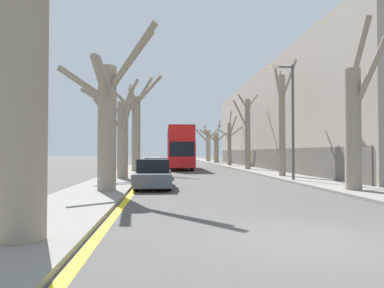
{
  "coord_description": "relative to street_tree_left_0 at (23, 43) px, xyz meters",
  "views": [
    {
      "loc": [
        -2.85,
        -6.57,
        1.75
      ],
      "look_at": [
        -0.32,
        24.2,
        2.51
      ],
      "focal_mm": 32.0,
      "sensor_mm": 36.0,
      "label": 1
    }
  ],
  "objects": [
    {
      "name": "street_tree_right_3",
      "position": [
        11.08,
        36.62,
        -0.63
      ],
      "size": [
        3.58,
        4.27,
        7.18
      ],
      "color": "gray",
      "rests_on": "ground"
    },
    {
      "name": "street_tree_right_0",
      "position": [
        10.97,
        7.73,
        -0.67
      ],
      "size": [
        1.33,
        3.67,
        7.28
      ],
      "color": "gray",
      "rests_on": "ground"
    },
    {
      "name": "street_tree_left_0",
      "position": [
        0.0,
        0.0,
        0.0
      ],
      "size": [
        3.76,
        3.52,
        7.98
      ],
      "color": "gray",
      "rests_on": "ground"
    },
    {
      "name": "sidewalk_left",
      "position": [
        -0.34,
        49.95,
        -3.75
      ],
      "size": [
        2.87,
        120.0,
        0.12
      ],
      "primitive_type": "cube",
      "color": "gray",
      "rests_on": "ground"
    },
    {
      "name": "double_decker_bus",
      "position": [
        4.28,
        29.58,
        -1.37
      ],
      "size": [
        2.52,
        10.89,
        4.3
      ],
      "color": "red",
      "rests_on": "ground"
    },
    {
      "name": "parked_car_0",
      "position": [
        2.12,
        10.53,
        -3.14
      ],
      "size": [
        1.76,
        4.4,
        1.42
      ],
      "color": "#4C5156",
      "rests_on": "ground"
    },
    {
      "name": "lamp_post",
      "position": [
        10.22,
        13.19,
        0.16
      ],
      "size": [
        1.4,
        0.2,
        7.02
      ],
      "color": "#4C4F54",
      "rests_on": "ground"
    },
    {
      "name": "street_tree_left_1",
      "position": [
        0.26,
        8.24,
        -0.48
      ],
      "size": [
        4.4,
        3.39,
        6.95
      ],
      "color": "gray",
      "rests_on": "ground"
    },
    {
      "name": "building_facade_right",
      "position": [
        17.76,
        30.33,
        1.38
      ],
      "size": [
        10.08,
        43.14,
        10.39
      ],
      "color": "#9E9384",
      "rests_on": "ground"
    },
    {
      "name": "kerb_line_stripe",
      "position": [
        1.28,
        49.95,
        -3.8
      ],
      "size": [
        0.24,
        120.0,
        0.01
      ],
      "primitive_type": "cube",
      "color": "yellow",
      "rests_on": "ground"
    },
    {
      "name": "street_tree_right_5",
      "position": [
        10.85,
        56.66,
        -0.39
      ],
      "size": [
        4.98,
        2.76,
        6.95
      ],
      "color": "gray",
      "rests_on": "ground"
    },
    {
      "name": "ground_plane",
      "position": [
        5.5,
        -0.05,
        -3.81
      ],
      "size": [
        300.0,
        300.0,
        0.0
      ],
      "primitive_type": "plane",
      "color": "#4C4947"
    },
    {
      "name": "street_tree_right_1",
      "position": [
        10.92,
        16.74,
        0.17
      ],
      "size": [
        1.61,
        3.71,
        7.83
      ],
      "color": "gray",
      "rests_on": "ground"
    },
    {
      "name": "street_tree_left_3",
      "position": [
        0.19,
        23.86,
        0.27
      ],
      "size": [
        4.47,
        4.18,
        8.49
      ],
      "color": "gray",
      "rests_on": "ground"
    },
    {
      "name": "parked_car_1",
      "position": [
        2.12,
        17.13,
        -3.16
      ],
      "size": [
        1.72,
        4.03,
        1.37
      ],
      "color": "maroon",
      "rests_on": "ground"
    },
    {
      "name": "sidewalk_right",
      "position": [
        11.34,
        49.95,
        -3.75
      ],
      "size": [
        2.87,
        120.0,
        0.12
      ],
      "primitive_type": "cube",
      "color": "gray",
      "rests_on": "ground"
    },
    {
      "name": "street_tree_right_4",
      "position": [
        10.92,
        47.11,
        -0.91
      ],
      "size": [
        4.31,
        4.29,
        7.06
      ],
      "color": "gray",
      "rests_on": "ground"
    },
    {
      "name": "street_tree_right_2",
      "position": [
        10.91,
        26.76,
        0.05
      ],
      "size": [
        2.62,
        2.93,
        7.7
      ],
      "color": "gray",
      "rests_on": "ground"
    },
    {
      "name": "street_tree_left_2",
      "position": [
        -0.02,
        15.24,
        -0.76
      ],
      "size": [
        3.51,
        3.73,
        6.77
      ],
      "color": "gray",
      "rests_on": "ground"
    }
  ]
}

